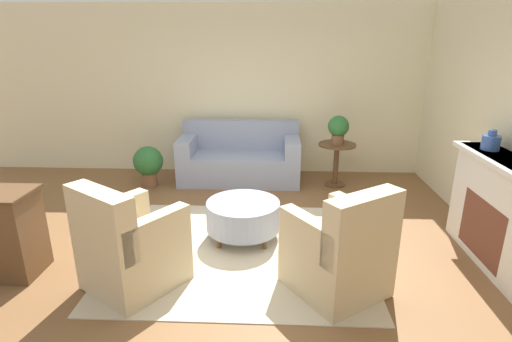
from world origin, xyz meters
name	(u,v)px	position (x,y,z in m)	size (l,w,h in m)	color
ground_plane	(240,250)	(0.00, 0.00, 0.00)	(16.00, 16.00, 0.00)	brown
wall_back	(253,91)	(0.00, 2.90, 1.40)	(9.67, 0.12, 2.80)	beige
rug	(240,250)	(0.00, 0.00, 0.01)	(2.72, 2.40, 0.01)	beige
couch	(240,159)	(-0.19, 2.34, 0.35)	(1.93, 0.87, 0.95)	#8E99B2
armchair_left	(129,248)	(-0.97, -0.71, 0.40)	(1.05, 1.06, 1.03)	#C6B289
armchair_right	(340,253)	(0.97, -0.71, 0.40)	(1.05, 1.06, 1.03)	#C6B289
ottoman_table	(243,215)	(0.01, 0.30, 0.29)	(0.85, 0.85, 0.45)	#8E99B2
side_table	(336,157)	(1.34, 2.15, 0.47)	(0.58, 0.58, 0.68)	brown
fireplace	(502,212)	(2.65, -0.14, 0.58)	(0.44, 1.59, 1.12)	silver
vase_mantel_near	(491,142)	(2.64, 0.27, 1.20)	(0.18, 0.18, 0.21)	#38569E
potted_plant_on_side_table	(338,128)	(1.34, 2.15, 0.93)	(0.32, 0.32, 0.44)	brown
potted_plant_floor	(148,163)	(-1.61, 1.99, 0.38)	(0.46, 0.46, 0.64)	brown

